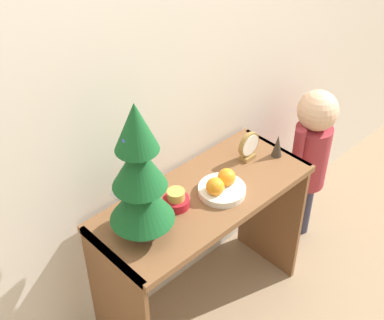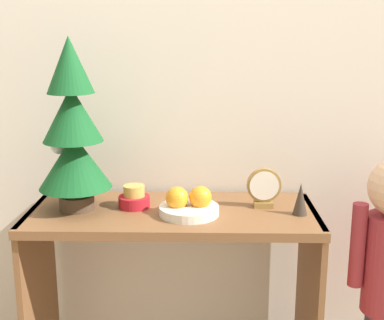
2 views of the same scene
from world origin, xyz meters
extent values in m
cube|color=beige|center=(0.00, 0.46, 1.25)|extent=(7.00, 0.05, 2.50)
cube|color=brown|center=(0.00, 0.21, 0.73)|extent=(0.98, 0.42, 0.03)
cube|color=brown|center=(-0.48, 0.21, 0.37)|extent=(0.02, 0.38, 0.74)
cube|color=brown|center=(0.48, 0.21, 0.37)|extent=(0.02, 0.38, 0.74)
cylinder|color=#4C3828|center=(-0.33, 0.21, 0.77)|extent=(0.12, 0.12, 0.05)
cylinder|color=brown|center=(-0.33, 0.21, 0.81)|extent=(0.02, 0.02, 0.04)
cone|color=#145123|center=(-0.33, 0.21, 0.91)|extent=(0.24, 0.24, 0.18)
cone|color=#145123|center=(-0.33, 0.21, 1.07)|extent=(0.20, 0.20, 0.18)
cone|color=#145123|center=(-0.33, 0.21, 1.23)|extent=(0.15, 0.15, 0.18)
sphere|color=#2D4CA8|center=(-0.36, 0.21, 1.19)|extent=(0.05, 0.05, 0.05)
sphere|color=#2D4CA8|center=(-0.31, 0.27, 0.91)|extent=(0.04, 0.04, 0.04)
sphere|color=#2D4CA8|center=(-0.37, 0.21, 1.02)|extent=(0.06, 0.06, 0.06)
sphere|color=silver|center=(-0.39, 0.26, 0.95)|extent=(0.06, 0.06, 0.06)
cylinder|color=silver|center=(0.06, 0.16, 0.76)|extent=(0.20, 0.20, 0.03)
sphere|color=orange|center=(0.10, 0.17, 0.80)|extent=(0.08, 0.08, 0.08)
sphere|color=orange|center=(0.02, 0.17, 0.80)|extent=(0.08, 0.08, 0.08)
cylinder|color=#AD1923|center=(-0.13, 0.24, 0.76)|extent=(0.11, 0.11, 0.04)
cylinder|color=gold|center=(-0.13, 0.24, 0.80)|extent=(0.07, 0.07, 0.04)
cube|color=olive|center=(0.31, 0.25, 0.75)|extent=(0.06, 0.04, 0.02)
cylinder|color=olive|center=(0.31, 0.25, 0.82)|extent=(0.12, 0.02, 0.12)
cylinder|color=white|center=(0.31, 0.24, 0.82)|extent=(0.10, 0.00, 0.10)
cone|color=#382D23|center=(0.42, 0.17, 0.80)|extent=(0.05, 0.05, 0.11)
cylinder|color=#38384C|center=(0.71, 0.19, 0.19)|extent=(0.07, 0.07, 0.38)
cylinder|color=#38384C|center=(0.79, 0.19, 0.19)|extent=(0.07, 0.07, 0.38)
cylinder|color=#992D38|center=(0.75, 0.19, 0.56)|extent=(0.19, 0.19, 0.35)
sphere|color=#E0B28E|center=(0.75, 0.19, 0.83)|extent=(0.20, 0.20, 0.20)
cylinder|color=#992D38|center=(0.63, 0.19, 0.63)|extent=(0.05, 0.05, 0.30)
cylinder|color=#992D38|center=(0.87, 0.19, 0.63)|extent=(0.05, 0.05, 0.30)
camera|label=1|loc=(-1.19, -0.96, 2.20)|focal=50.00mm
camera|label=2|loc=(0.10, -1.51, 1.34)|focal=50.00mm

